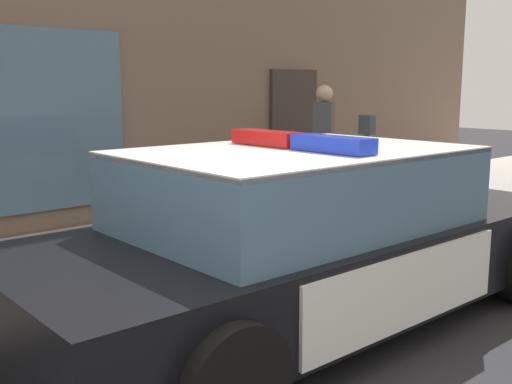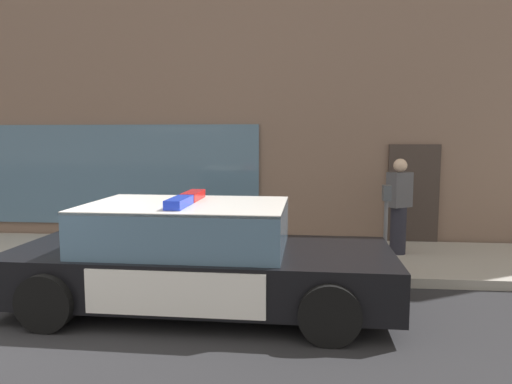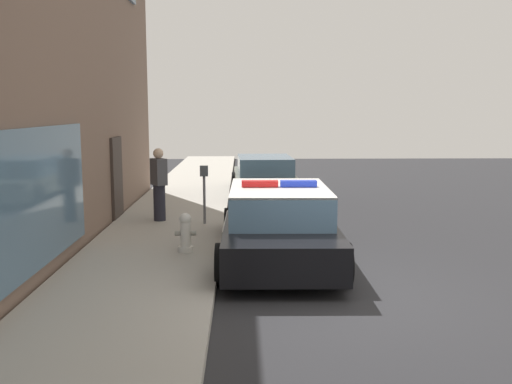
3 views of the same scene
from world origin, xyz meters
name	(u,v)px [view 1 (image 1 of 3)]	position (x,y,z in m)	size (l,w,h in m)	color
police_cruiser	(309,236)	(2.26, 0.75, 0.68)	(4.91, 2.20, 1.49)	black
fire_hydrant	(188,222)	(2.32, 2.46, 0.50)	(0.34, 0.39, 0.73)	silver
pedestrian_on_sidewalk	(323,145)	(5.33, 3.37, 1.01)	(0.48, 0.44, 1.71)	#23232D
parking_meter	(366,148)	(4.92, 2.28, 1.08)	(0.12, 0.18, 1.34)	slate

